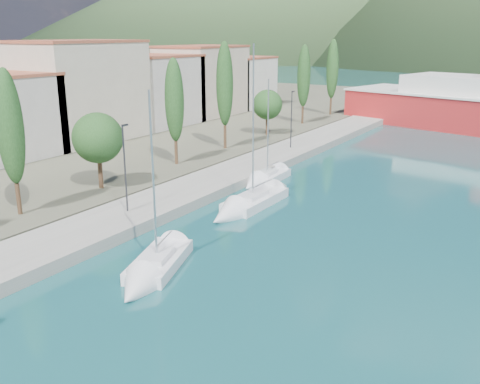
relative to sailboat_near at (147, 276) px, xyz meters
The scene contains 8 objects.
quay 20.17m from the sailboat_near, 111.43° to the left, with size 5.00×88.00×0.80m, color gray.
land_strip 53.73m from the sailboat_near, 147.62° to the left, with size 70.00×148.00×0.70m, color #565644.
town_buildings 42.79m from the sailboat_near, 135.66° to the left, with size 9.20×69.20×11.30m.
tree_row 28.52m from the sailboat_near, 118.84° to the left, with size 4.00×65.89×11.27m.
lamp_posts 11.48m from the sailboat_near, 132.87° to the left, with size 0.15×47.01×6.06m.
sailboat_near is the anchor object (origin of this frame).
sailboat_mid 12.47m from the sailboat_near, 98.11° to the left, with size 2.42×9.01×12.95m.
sailboat_far 20.23m from the sailboat_near, 102.19° to the left, with size 2.34×6.75×9.84m.
Camera 1 is at (16.20, -12.31, 12.68)m, focal length 40.00 mm.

